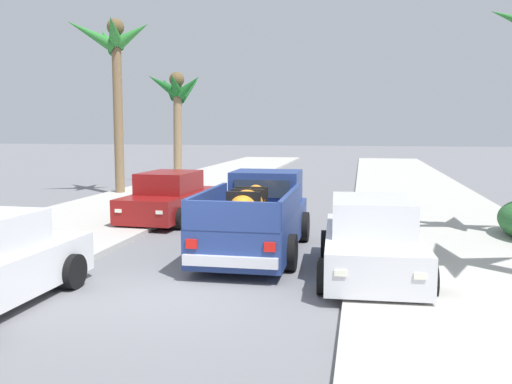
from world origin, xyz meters
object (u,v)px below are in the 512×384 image
(car_left_mid, at_px, (169,198))
(palm_tree_right_mid, at_px, (114,56))
(car_right_near, at_px, (371,240))
(palm_tree_left_back, at_px, (177,97))
(pickup_truck, at_px, (257,218))

(car_left_mid, distance_m, palm_tree_right_mid, 8.99)
(car_right_near, bearing_deg, palm_tree_left_back, 120.45)
(car_left_mid, relative_size, palm_tree_left_back, 0.74)
(pickup_truck, distance_m, palm_tree_right_mid, 13.40)
(car_left_mid, xyz_separation_m, palm_tree_left_back, (-3.74, 11.53, 3.82))
(palm_tree_left_back, bearing_deg, car_right_near, -59.55)
(palm_tree_right_mid, bearing_deg, car_left_mid, -52.22)
(car_left_mid, bearing_deg, pickup_truck, -46.14)
(pickup_truck, xyz_separation_m, palm_tree_left_back, (-7.27, 15.20, 3.72))
(car_right_near, xyz_separation_m, palm_tree_left_back, (-9.89, 16.83, 3.82))
(car_right_near, distance_m, palm_tree_right_mid, 16.21)
(car_right_near, xyz_separation_m, car_left_mid, (-6.15, 5.30, 0.00))
(car_right_near, bearing_deg, palm_tree_right_mid, 133.82)
(palm_tree_left_back, bearing_deg, palm_tree_right_mid, -97.25)
(palm_tree_right_mid, distance_m, palm_tree_left_back, 5.97)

